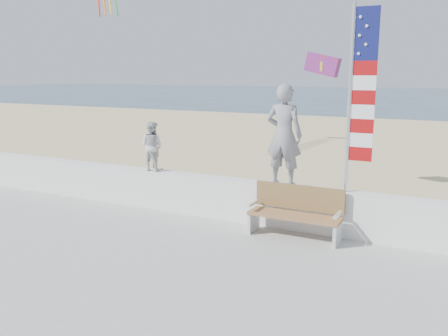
{
  "coord_description": "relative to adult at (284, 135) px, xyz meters",
  "views": [
    {
      "loc": [
        4.71,
        -7.0,
        3.33
      ],
      "look_at": [
        0.2,
        1.8,
        1.35
      ],
      "focal_mm": 38.0,
      "sensor_mm": 36.0,
      "label": 1
    }
  ],
  "objects": [
    {
      "name": "sign",
      "position": [
        -4.17,
        1.31,
        -1.16
      ],
      "size": [
        0.32,
        0.07,
        1.46
      ],
      "color": "olive",
      "rests_on": "sand"
    },
    {
      "name": "flag",
      "position": [
        1.4,
        -0.0,
        0.89
      ],
      "size": [
        0.5,
        0.08,
        3.5
      ],
      "color": "silver",
      "rests_on": "seawall"
    },
    {
      "name": "adult",
      "position": [
        0.0,
        0.0,
        0.0
      ],
      "size": [
        0.76,
        0.5,
        2.05
      ],
      "primitive_type": "imported",
      "rotation": [
        0.0,
        0.0,
        3.12
      ],
      "color": "gray",
      "rests_on": "seawall"
    },
    {
      "name": "bench",
      "position": [
        0.45,
        -0.45,
        -1.42
      ],
      "size": [
        1.8,
        0.57,
        1.0
      ],
      "color": "#9B6E44",
      "rests_on": "boardwalk"
    },
    {
      "name": "seawall",
      "position": [
        -1.46,
        0.0,
        -1.48
      ],
      "size": [
        30.0,
        0.35,
        0.9
      ],
      "primitive_type": "cube",
      "color": "white",
      "rests_on": "boardwalk"
    },
    {
      "name": "child",
      "position": [
        -3.26,
        0.0,
        -0.45
      ],
      "size": [
        0.56,
        0.44,
        1.16
      ],
      "primitive_type": "imported",
      "rotation": [
        0.0,
        0.0,
        3.14
      ],
      "color": "silver",
      "rests_on": "seawall"
    },
    {
      "name": "ground",
      "position": [
        -1.46,
        -2.0,
        -2.11
      ],
      "size": [
        220.0,
        220.0,
        0.0
      ],
      "primitive_type": "plane",
      "color": "#2F4A5F",
      "rests_on": "ground"
    },
    {
      "name": "parafoil_kite",
      "position": [
        -0.39,
        4.11,
        1.45
      ],
      "size": [
        1.04,
        0.39,
        0.7
      ],
      "color": "red",
      "rests_on": "ground"
    },
    {
      "name": "sand",
      "position": [
        -1.46,
        7.0,
        -2.07
      ],
      "size": [
        90.0,
        40.0,
        0.08
      ],
      "primitive_type": "cube",
      "color": "#D0C28B",
      "rests_on": "ground"
    }
  ]
}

